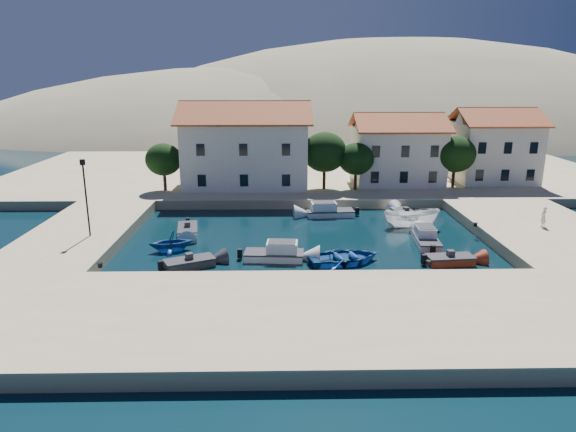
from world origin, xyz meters
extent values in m
plane|color=black|center=(0.00, 0.00, 0.00)|extent=(400.00, 400.00, 0.00)
cube|color=tan|center=(0.00, -6.00, 0.50)|extent=(52.00, 12.00, 1.00)
cube|color=tan|center=(20.50, 10.00, 0.50)|extent=(11.00, 20.00, 1.00)
cube|color=tan|center=(-19.00, 10.00, 0.50)|extent=(8.00, 20.00, 1.00)
cube|color=tan|center=(2.00, 38.00, 0.50)|extent=(80.00, 36.00, 1.00)
ellipsoid|color=gray|center=(-10.00, 110.00, -20.00)|extent=(198.00, 126.00, 72.00)
ellipsoid|color=gray|center=(35.00, 130.00, -25.00)|extent=(220.00, 176.00, 99.00)
cube|color=silver|center=(-6.00, 28.00, 4.75)|extent=(14.00, 9.00, 7.50)
pyramid|color=#954821|center=(-6.00, 28.00, 9.60)|extent=(14.70, 9.45, 2.20)
cube|color=silver|center=(12.00, 29.00, 4.25)|extent=(10.00, 8.00, 6.50)
pyramid|color=#954821|center=(12.00, 29.00, 8.40)|extent=(10.50, 8.40, 1.80)
cube|color=silver|center=(24.00, 30.00, 4.50)|extent=(9.00, 8.00, 7.00)
pyramid|color=#954821|center=(24.00, 30.00, 8.90)|extent=(9.45, 8.40, 1.80)
cylinder|color=#382314|center=(-15.00, 25.00, 2.25)|extent=(0.36, 0.36, 2.50)
ellipsoid|color=black|center=(-15.00, 25.00, 4.50)|extent=(4.00, 4.00, 3.60)
cylinder|color=#382314|center=(3.00, 25.50, 2.50)|extent=(0.36, 0.36, 3.00)
ellipsoid|color=black|center=(3.00, 25.50, 5.20)|extent=(5.00, 5.00, 4.50)
cylinder|color=#382314|center=(6.50, 25.00, 2.25)|extent=(0.36, 0.36, 2.50)
ellipsoid|color=black|center=(6.50, 25.00, 4.50)|extent=(4.00, 4.00, 3.60)
cylinder|color=#382314|center=(18.00, 26.00, 2.38)|extent=(0.36, 0.36, 2.75)
ellipsoid|color=black|center=(18.00, 26.00, 4.85)|extent=(4.60, 4.60, 4.14)
cylinder|color=black|center=(-17.50, 8.00, 4.00)|extent=(0.14, 0.14, 6.00)
cube|color=black|center=(-17.50, 8.00, 7.00)|extent=(0.35, 0.25, 0.45)
cylinder|color=black|center=(-14.30, 0.80, 1.15)|extent=(0.36, 0.36, 0.30)
cylinder|color=black|center=(8.00, 0.80, 1.15)|extent=(0.36, 0.36, 0.30)
cylinder|color=black|center=(14.70, 10.00, 1.15)|extent=(0.36, 0.36, 0.30)
cube|color=#343339|center=(-8.75, 3.41, 0.25)|extent=(3.84, 2.91, 0.90)
cube|color=#343339|center=(-8.75, 3.41, 0.58)|extent=(3.93, 2.98, 0.10)
cube|color=#343339|center=(-8.75, 3.41, 0.80)|extent=(0.67, 0.67, 0.50)
cube|color=white|center=(-2.58, 4.85, 0.25)|extent=(4.48, 2.18, 0.90)
cube|color=#343339|center=(-2.58, 4.85, 0.58)|extent=(4.59, 2.22, 0.10)
cube|color=white|center=(-2.58, 4.85, 0.95)|extent=(2.42, 1.75, 0.90)
imported|color=#1B4E96|center=(2.68, 4.07, 0.00)|extent=(6.33, 5.23, 1.14)
cube|color=maroon|center=(10.51, 3.70, 0.25)|extent=(3.52, 1.84, 0.90)
cube|color=#343339|center=(10.51, 3.70, 0.58)|extent=(3.60, 1.88, 0.10)
cube|color=#343339|center=(10.51, 3.70, 0.80)|extent=(0.55, 0.55, 0.50)
cube|color=white|center=(9.98, 8.16, 0.25)|extent=(2.08, 4.41, 0.90)
cube|color=#343339|center=(9.98, 8.16, 0.58)|extent=(2.12, 4.52, 0.10)
cube|color=white|center=(9.98, 8.16, 0.95)|extent=(1.66, 2.38, 0.90)
imported|color=white|center=(9.95, 13.03, 0.00)|extent=(5.17, 2.12, 1.97)
cube|color=white|center=(10.31, 16.54, 0.25)|extent=(2.44, 3.99, 0.90)
cube|color=#343339|center=(10.31, 16.54, 0.58)|extent=(2.50, 4.09, 0.10)
cube|color=#343339|center=(10.31, 16.54, 0.80)|extent=(0.59, 0.59, 0.50)
imported|color=#1B4E96|center=(-10.80, 7.05, 0.00)|extent=(4.09, 3.77, 1.79)
cube|color=white|center=(-10.30, 11.74, 0.25)|extent=(2.21, 3.96, 0.90)
cube|color=#343339|center=(-10.30, 11.74, 0.58)|extent=(2.26, 4.05, 0.10)
cube|color=#343339|center=(-10.30, 11.74, 0.80)|extent=(0.57, 0.57, 0.50)
cube|color=white|center=(2.91, 17.31, 0.25)|extent=(4.68, 2.23, 0.90)
cube|color=#343339|center=(2.91, 17.31, 0.58)|extent=(4.79, 2.28, 0.10)
cube|color=white|center=(2.91, 17.31, 0.95)|extent=(2.52, 1.80, 0.90)
imported|color=silver|center=(20.41, 9.84, 1.88)|extent=(0.77, 0.70, 1.75)
camera|label=1|loc=(-2.23, -31.92, 13.52)|focal=32.00mm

